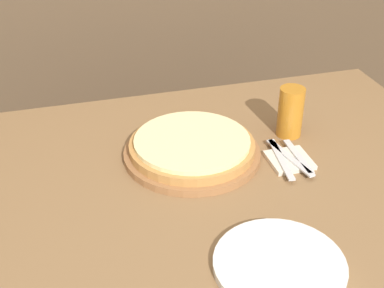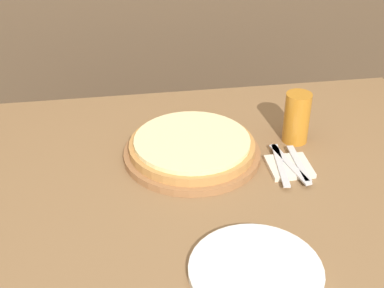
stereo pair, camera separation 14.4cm
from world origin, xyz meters
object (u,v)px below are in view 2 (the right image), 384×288
object	(u,v)px
beer_glass	(297,116)
dinner_plate	(256,271)
spoon	(299,163)
pizza_on_board	(192,148)
fork	(280,165)
dinner_knife	(290,164)

from	to	relation	value
beer_glass	dinner_plate	size ratio (longest dim) A/B	0.53
beer_glass	spoon	distance (m)	0.15
dinner_plate	spoon	size ratio (longest dim) A/B	1.64
pizza_on_board	fork	distance (m)	0.24
dinner_plate	dinner_knife	xyz separation A→B (m)	(0.18, 0.36, 0.01)
fork	spoon	world-z (taller)	same
pizza_on_board	fork	bearing A→B (deg)	-23.80
beer_glass	pizza_on_board	bearing A→B (deg)	-172.58
dinner_knife	spoon	xyz separation A→B (m)	(0.02, 0.00, 0.00)
pizza_on_board	beer_glass	world-z (taller)	beer_glass
pizza_on_board	dinner_plate	distance (m)	0.46
beer_glass	fork	size ratio (longest dim) A/B	0.74
spoon	fork	bearing A→B (deg)	-180.00
pizza_on_board	dinner_plate	size ratio (longest dim) A/B	1.35
fork	dinner_knife	xyz separation A→B (m)	(0.02, 0.00, 0.00)
beer_glass	dinner_plate	distance (m)	0.56
dinner_plate	fork	bearing A→B (deg)	65.91
fork	dinner_knife	size ratio (longest dim) A/B	1.01
dinner_plate	fork	distance (m)	0.39
dinner_knife	beer_glass	bearing A→B (deg)	66.72
dinner_knife	spoon	size ratio (longest dim) A/B	1.17
dinner_knife	dinner_plate	bearing A→B (deg)	-117.34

